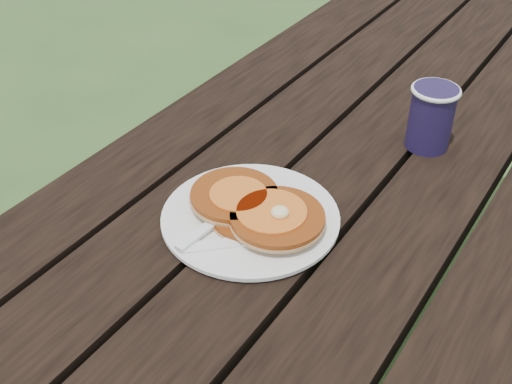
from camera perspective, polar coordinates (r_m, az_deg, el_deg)
The scene contains 6 objects.
picnic_table at distance 1.39m, azimuth 8.13°, elevation -9.00°, with size 1.36×1.80×0.75m.
plate at distance 0.95m, azimuth -0.50°, elevation -2.34°, with size 0.26×0.26×0.01m, color white.
pancake_stack at distance 0.94m, azimuth 0.05°, elevation -1.50°, with size 0.22×0.14×0.04m.
knife at distance 0.90m, azimuth -0.88°, elevation -4.42°, with size 0.02×0.18×0.01m, color white.
fork at distance 0.92m, azimuth -4.53°, elevation -3.27°, with size 0.03×0.16×0.01m, color white, non-canonical shape.
coffee_cup at distance 1.13m, azimuth 15.35°, elevation 6.70°, with size 0.08×0.08×0.11m.
Camera 1 is at (0.36, -0.90, 1.36)m, focal length 45.00 mm.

